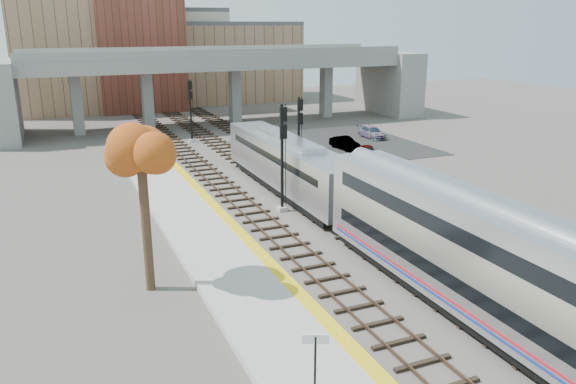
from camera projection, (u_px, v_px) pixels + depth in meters
name	position (u px, v px, depth m)	size (l,w,h in m)	color
ground	(372.00, 263.00, 30.21)	(160.00, 160.00, 0.00)	#47423D
platform	(245.00, 283.00, 27.42)	(4.50, 60.00, 0.35)	#9E9E99
yellow_strip	(280.00, 273.00, 28.09)	(0.70, 60.00, 0.01)	yellow
tracks	(294.00, 196.00, 41.54)	(10.70, 95.00, 0.25)	black
overpass	(219.00, 78.00, 69.98)	(54.00, 12.00, 9.50)	slate
buildings_far	(156.00, 53.00, 86.98)	(43.00, 21.00, 20.60)	#9A7659
parking_lot	(347.00, 143.00, 60.12)	(14.00, 18.00, 0.04)	black
locomotive	(288.00, 164.00, 42.04)	(3.02, 19.05, 4.10)	#A8AAB2
coach	(516.00, 278.00, 22.00)	(3.03, 25.00, 5.00)	#A8AAB2
signal_mast_near	(282.00, 159.00, 37.42)	(0.60, 0.64, 7.33)	#9E9E99
signal_mast_mid	(299.00, 141.00, 44.68)	(0.60, 0.64, 6.84)	#9E9E99
signal_mast_far	(191.00, 112.00, 59.88)	(0.60, 0.64, 6.68)	#9E9E99
station_sign	(315.00, 352.00, 18.52)	(0.84, 0.41, 2.27)	black
tree	(141.00, 154.00, 25.31)	(3.60, 3.60, 9.02)	#382619
car_a	(368.00, 151.00, 53.76)	(1.32, 3.29, 1.12)	#99999E
car_b	(345.00, 143.00, 57.02)	(1.34, 3.85, 1.27)	#99999E
car_c	(372.00, 132.00, 62.74)	(1.73, 4.26, 1.24)	#99999E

